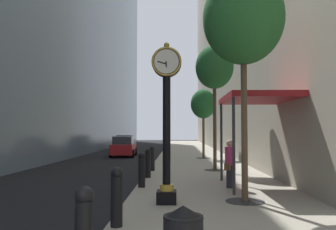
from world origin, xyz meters
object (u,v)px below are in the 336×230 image
(street_clock, at_px, (167,114))
(bollard_nearest, at_px, (84,230))
(street_tree_mid_far, at_px, (203,104))
(car_red_mid, at_px, (124,147))
(bollard_fourth, at_px, (142,169))
(bollard_sixth, at_px, (152,158))
(car_blue_near, at_px, (126,143))
(bollard_fifth, at_px, (148,162))
(street_tree_mid_near, at_px, (214,68))
(street_tree_near, at_px, (243,19))
(pedestrian_walking, at_px, (230,163))
(bollard_second, at_px, (117,195))

(street_clock, height_order, bollard_nearest, street_clock)
(street_clock, distance_m, street_tree_mid_far, 16.73)
(street_clock, distance_m, car_red_mid, 20.37)
(bollard_fourth, xyz_separation_m, bollard_sixth, (0.00, 5.23, 0.00))
(street_clock, xyz_separation_m, bollard_sixth, (-0.98, 8.05, -1.83))
(street_clock, relative_size, street_tree_mid_far, 0.88)
(car_red_mid, bearing_deg, car_blue_near, 97.33)
(bollard_fifth, distance_m, car_blue_near, 24.29)
(street_tree_mid_near, bearing_deg, bollard_nearest, -103.41)
(bollard_fourth, height_order, bollard_sixth, same)
(street_tree_mid_near, bearing_deg, bollard_fourth, -119.82)
(street_tree_near, height_order, pedestrian_walking, street_tree_near)
(street_clock, height_order, car_red_mid, street_clock)
(street_clock, xyz_separation_m, street_tree_mid_near, (2.22, 8.41, 2.78))
(street_tree_mid_far, bearing_deg, car_red_mid, 152.70)
(bollard_sixth, bearing_deg, street_tree_near, -67.54)
(bollard_nearest, relative_size, car_red_mid, 0.30)
(street_clock, distance_m, car_blue_near, 29.87)
(bollard_fifth, height_order, car_blue_near, car_blue_near)
(bollard_nearest, xyz_separation_m, street_tree_mid_far, (3.20, 21.54, 3.33))
(bollard_second, xyz_separation_m, street_tree_mid_far, (3.20, 18.93, 3.33))
(street_clock, bearing_deg, car_blue_near, 100.54)
(street_tree_mid_far, bearing_deg, car_blue_near, 120.96)
(street_clock, bearing_deg, bollard_fifth, 100.23)
(bollard_sixth, xyz_separation_m, street_tree_mid_far, (3.20, 8.46, 3.33))
(bollard_fifth, height_order, pedestrian_walking, pedestrian_walking)
(street_tree_mid_near, height_order, car_red_mid, street_tree_mid_near)
(car_blue_near, xyz_separation_m, car_red_mid, (1.22, -9.46, 0.01))
(bollard_second, relative_size, car_blue_near, 0.30)
(bollard_fourth, relative_size, car_red_mid, 0.30)
(bollard_nearest, bearing_deg, bollard_second, 90.00)
(bollard_second, bearing_deg, bollard_sixth, 90.00)
(street_tree_mid_far, bearing_deg, pedestrian_walking, -90.29)
(street_tree_mid_near, bearing_deg, bollard_second, -106.49)
(bollard_sixth, relative_size, street_tree_mid_near, 0.19)
(pedestrian_walking, bearing_deg, street_tree_near, -88.39)
(bollard_fourth, xyz_separation_m, car_red_mid, (-3.25, 17.03, 0.03))
(car_red_mid, bearing_deg, bollard_sixth, -74.58)
(street_tree_near, xyz_separation_m, car_blue_near, (-7.67, 29.01, -4.58))
(bollard_nearest, xyz_separation_m, car_red_mid, (-3.25, 24.88, 0.03))
(bollard_fourth, height_order, car_red_mid, car_red_mid)
(pedestrian_walking, xyz_separation_m, car_blue_near, (-7.61, 26.56, -0.22))
(bollard_sixth, bearing_deg, street_tree_mid_near, 6.34)
(bollard_sixth, xyz_separation_m, car_blue_near, (-4.47, 21.26, 0.02))
(bollard_nearest, bearing_deg, bollard_fourth, 90.00)
(bollard_second, height_order, car_blue_near, car_blue_near)
(pedestrian_walking, relative_size, car_red_mid, 0.41)
(bollard_sixth, bearing_deg, pedestrian_walking, -59.41)
(bollard_second, xyz_separation_m, car_red_mid, (-3.25, 22.26, 0.03))
(bollard_nearest, distance_m, street_tree_mid_near, 14.56)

